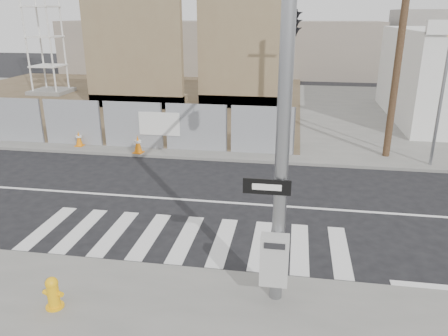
% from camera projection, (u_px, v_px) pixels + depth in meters
% --- Properties ---
extents(ground, '(100.00, 100.00, 0.00)m').
position_uv_depth(ground, '(205.00, 201.00, 13.96)').
color(ground, black).
rests_on(ground, ground).
extents(sidewalk_far, '(50.00, 20.00, 0.12)m').
position_uv_depth(sidewalk_far, '(251.00, 110.00, 26.96)').
color(sidewalk_far, slate).
rests_on(sidewalk_far, ground).
extents(signal_pole, '(0.96, 5.87, 7.00)m').
position_uv_depth(signal_pole, '(289.00, 54.00, 10.07)').
color(signal_pole, gray).
rests_on(signal_pole, sidewalk_near).
extents(far_signal_pole, '(0.16, 0.20, 5.60)m').
position_uv_depth(far_signal_pole, '(445.00, 77.00, 15.84)').
color(far_signal_pole, gray).
rests_on(far_signal_pole, sidewalk_far).
extents(chain_link_fence, '(24.60, 0.04, 2.00)m').
position_uv_depth(chain_link_fence, '(11.00, 120.00, 19.76)').
color(chain_link_fence, gray).
rests_on(chain_link_fence, sidewalk_far).
extents(concrete_wall_left, '(6.00, 1.30, 8.00)m').
position_uv_depth(concrete_wall_left, '(134.00, 54.00, 26.07)').
color(concrete_wall_left, '#776247').
rests_on(concrete_wall_left, sidewalk_far).
extents(concrete_wall_right, '(5.50, 1.30, 8.00)m').
position_uv_depth(concrete_wall_right, '(244.00, 54.00, 26.00)').
color(concrete_wall_right, '#776247').
rests_on(concrete_wall_right, sidewalk_far).
extents(utility_pole_right, '(1.60, 0.28, 10.00)m').
position_uv_depth(utility_pole_right, '(402.00, 27.00, 16.33)').
color(utility_pole_right, '#513A26').
rests_on(utility_pole_right, sidewalk_far).
extents(fire_hydrant, '(0.46, 0.46, 0.68)m').
position_uv_depth(fire_hydrant, '(53.00, 293.00, 8.62)').
color(fire_hydrant, '#F4AE0D').
rests_on(fire_hydrant, sidewalk_near).
extents(traffic_cone_c, '(0.37, 0.37, 0.67)m').
position_uv_depth(traffic_cone_c, '(79.00, 139.00, 19.25)').
color(traffic_cone_c, orange).
rests_on(traffic_cone_c, sidewalk_far).
extents(traffic_cone_d, '(0.46, 0.46, 0.76)m').
position_uv_depth(traffic_cone_d, '(138.00, 144.00, 18.29)').
color(traffic_cone_d, orange).
rests_on(traffic_cone_d, sidewalk_far).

